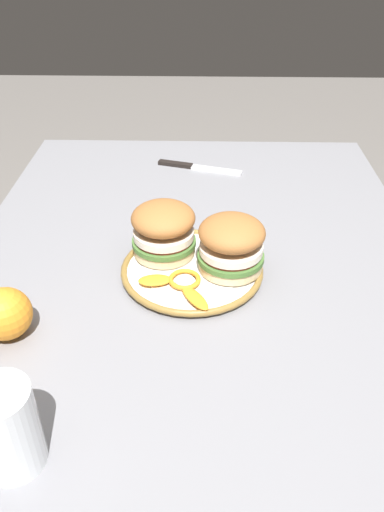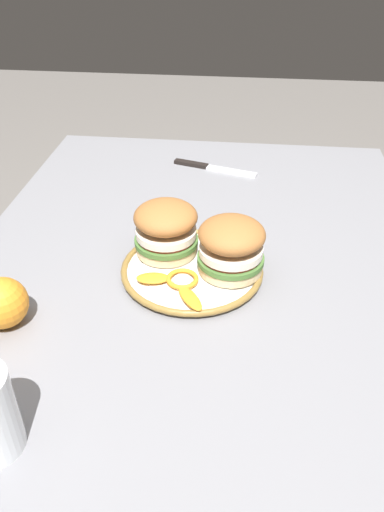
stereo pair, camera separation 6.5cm
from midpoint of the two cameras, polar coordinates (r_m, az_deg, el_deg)
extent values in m
plane|color=slate|center=(1.53, 1.74, -24.97)|extent=(8.00, 8.00, 0.00)
cube|color=gray|center=(0.96, 2.51, -2.10)|extent=(1.22, 0.89, 0.03)
cube|color=gray|center=(1.68, -9.62, -0.25)|extent=(0.06, 0.06, 0.73)
cube|color=gray|center=(1.66, 17.07, -1.96)|extent=(0.06, 0.06, 0.73)
cylinder|color=white|center=(0.93, 2.01, -1.77)|extent=(0.24, 0.24, 0.01)
torus|color=olive|center=(0.93, 2.01, -1.47)|extent=(0.26, 0.26, 0.01)
cylinder|color=white|center=(0.93, 2.01, -1.42)|extent=(0.18, 0.18, 0.00)
cylinder|color=beige|center=(0.96, -0.93, 1.03)|extent=(0.12, 0.12, 0.02)
cylinder|color=#477033|center=(0.95, -0.94, 1.73)|extent=(0.12, 0.12, 0.01)
cylinder|color=#BC3828|center=(0.95, -0.94, 2.13)|extent=(0.11, 0.11, 0.01)
cylinder|color=silver|center=(0.94, -0.95, 2.65)|extent=(0.11, 0.11, 0.01)
ellipsoid|color=#A36633|center=(0.92, -0.97, 4.38)|extent=(0.15, 0.15, 0.05)
cylinder|color=beige|center=(0.92, 6.36, -1.03)|extent=(0.12, 0.12, 0.02)
cylinder|color=#477033|center=(0.91, 6.41, -0.32)|extent=(0.12, 0.12, 0.01)
cylinder|color=#BC3828|center=(0.90, 6.44, 0.10)|extent=(0.11, 0.11, 0.01)
cylinder|color=silver|center=(0.90, 6.49, 0.62)|extent=(0.11, 0.11, 0.01)
ellipsoid|color=#A36633|center=(0.88, 6.63, 2.40)|extent=(0.13, 0.13, 0.05)
torus|color=orange|center=(0.88, 1.02, -2.65)|extent=(0.07, 0.07, 0.01)
cylinder|color=#F4E5C6|center=(0.89, 1.02, -2.79)|extent=(0.03, 0.03, 0.00)
ellipsoid|color=orange|center=(0.89, -2.33, -2.55)|extent=(0.04, 0.06, 0.01)
ellipsoid|color=orange|center=(0.84, 1.97, -4.78)|extent=(0.07, 0.06, 0.01)
sphere|color=orange|center=(0.85, -18.53, -5.08)|extent=(0.08, 0.08, 0.08)
cube|color=silver|center=(1.30, 5.90, 9.42)|extent=(0.06, 0.13, 0.01)
cube|color=black|center=(1.33, 1.32, 10.23)|extent=(0.04, 0.09, 0.01)
camera|label=1|loc=(0.03, -87.95, 1.44)|focal=35.59mm
camera|label=2|loc=(0.03, 92.05, -1.44)|focal=35.59mm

